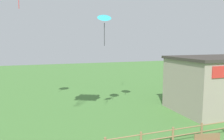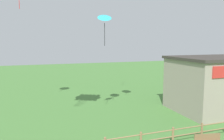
{
  "view_description": "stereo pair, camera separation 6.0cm",
  "coord_description": "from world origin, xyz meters",
  "views": [
    {
      "loc": [
        -4.46,
        -3.88,
        6.25
      ],
      "look_at": [
        0.0,
        8.95,
        4.51
      ],
      "focal_mm": 35.0,
      "sensor_mm": 36.0,
      "label": 1
    },
    {
      "loc": [
        -4.41,
        -3.9,
        6.25
      ],
      "look_at": [
        0.0,
        8.95,
        4.51
      ],
      "focal_mm": 35.0,
      "sensor_mm": 36.0,
      "label": 2
    }
  ],
  "objects": [
    {
      "name": "seaside_building",
      "position": [
        11.67,
        11.62,
        2.49
      ],
      "size": [
        9.26,
        5.82,
        4.95
      ],
      "color": "gray",
      "rests_on": "ground_plane"
    },
    {
      "name": "kite_cyan_delta",
      "position": [
        0.74,
        12.95,
        8.14
      ],
      "size": [
        1.28,
        1.19,
        2.56
      ],
      "color": "#2DB2C6"
    }
  ]
}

